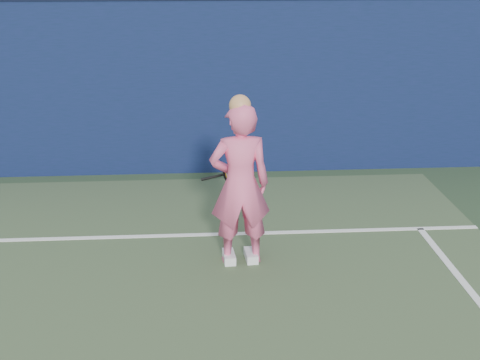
{
  "coord_description": "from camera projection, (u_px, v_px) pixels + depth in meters",
  "views": [
    {
      "loc": [
        2.14,
        -3.19,
        3.21
      ],
      "look_at": [
        2.59,
        3.31,
        0.92
      ],
      "focal_mm": 50.0,
      "sensor_mm": 36.0,
      "label": 1
    }
  ],
  "objects": [
    {
      "name": "backstop_wall",
      "position": [
        46.0,
        90.0,
        9.63
      ],
      "size": [
        24.0,
        0.4,
        2.5
      ],
      "primitive_type": "cube",
      "color": "#0C1A37",
      "rests_on": "ground"
    },
    {
      "name": "player",
      "position": [
        240.0,
        184.0,
        6.92
      ],
      "size": [
        0.66,
        0.46,
        1.82
      ],
      "rotation": [
        0.0,
        0.0,
        3.21
      ],
      "color": "#F45F8E",
      "rests_on": "ground"
    },
    {
      "name": "racket",
      "position": [
        233.0,
        173.0,
        7.3
      ],
      "size": [
        0.52,
        0.14,
        0.28
      ],
      "rotation": [
        0.0,
        0.0,
        -0.25
      ],
      "color": "black",
      "rests_on": "ground"
    }
  ]
}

